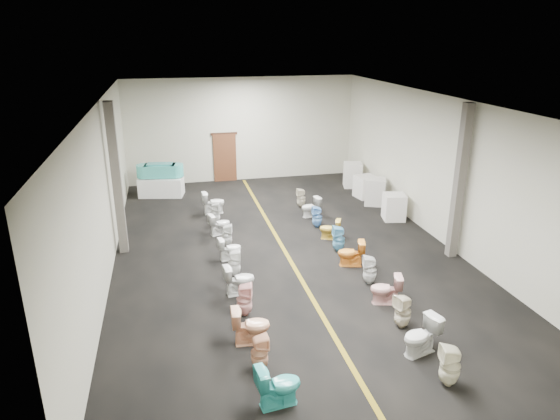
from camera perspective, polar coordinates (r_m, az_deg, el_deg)
The scene contains 39 objects.
floor at distance 15.30m, azimuth 0.46°, elevation -4.56°, with size 16.00×16.00×0.00m, color black.
ceiling at distance 14.07m, azimuth 0.51°, elevation 12.41°, with size 16.00×16.00×0.00m, color black.
wall_back at distance 22.18m, azimuth -4.37°, elevation 9.13°, with size 10.00×10.00×0.00m, color #BAB79E.
wall_front at distance 7.60m, azimuth 15.00°, elevation -13.02°, with size 10.00×10.00×0.00m, color #BAB79E.
wall_left at distance 14.26m, azimuth -19.47°, elevation 2.12°, with size 16.00×16.00×0.00m, color #BAB79E.
wall_right at distance 16.38m, azimuth 17.81°, elevation 4.48°, with size 16.00×16.00×0.00m, color #BAB79E.
aisle_stripe at distance 15.30m, azimuth 0.46°, elevation -4.55°, with size 0.12×15.60×0.01m, color #7B6411.
back_door at distance 22.27m, azimuth -6.32°, elevation 5.95°, with size 1.00×0.10×2.10m, color #562D19.
door_frame at distance 22.06m, azimuth -6.42°, elevation 8.66°, with size 1.15×0.08×0.10m, color #331C11.
column_left at distance 15.19m, azimuth -18.18°, elevation 3.30°, with size 0.25×0.25×4.50m, color #59544C.
column_right at distance 15.03m, azimuth 19.82°, elevation 2.94°, with size 0.25×0.25×4.50m, color #59544C.
display_table at distance 20.78m, azimuth -13.40°, elevation 2.63°, with size 1.73×0.86×0.77m, color white.
bathtub at distance 20.60m, azimuth -13.55°, elevation 4.45°, with size 1.85×0.83×0.55m.
appliance_crate_a at distance 18.05m, azimuth 12.90°, elevation 0.35°, with size 0.72×0.72×0.92m, color white.
appliance_crate_b at distance 19.49m, azimuth 10.79°, elevation 2.10°, with size 0.75×0.75×1.03m, color beige.
appliance_crate_c at distance 20.30m, azimuth 9.78°, elevation 2.64°, with size 0.77×0.77×0.88m, color beige.
appliance_crate_d at distance 21.61m, azimuth 8.30°, elevation 3.99°, with size 0.73×0.73×1.04m, color white.
toilet_left_0 at distance 9.30m, azimuth -0.18°, elevation -19.38°, with size 0.46×0.81×0.82m, color #33AFAB.
toilet_left_1 at distance 10.11m, azimuth -2.36°, elevation -16.00°, with size 0.34×0.35×0.75m, color #E7AA83.
toilet_left_2 at distance 10.85m, azimuth -3.36°, elevation -13.04°, with size 0.46×0.81×0.83m, color #F6B58B.
toilet_left_3 at distance 11.81m, azimuth -4.09°, elevation -10.19°, with size 0.36×0.37×0.81m, color beige.
toilet_left_4 at distance 12.73m, azimuth -4.68°, elevation -7.91°, with size 0.44×0.78×0.79m, color silver.
toilet_left_5 at distance 13.65m, azimuth -5.24°, elevation -6.04°, with size 0.34×0.34×0.75m, color white.
toilet_left_6 at distance 14.61m, azimuth -5.76°, elevation -4.40°, with size 0.38×0.67×0.68m, color white.
toilet_left_7 at distance 15.51m, azimuth -6.09°, elevation -2.90°, with size 0.32×0.32×0.70m, color silver.
toilet_left_8 at distance 16.43m, azimuth -6.93°, elevation -1.59°, with size 0.40×0.71×0.72m, color white.
toilet_left_9 at distance 17.38m, azimuth -7.43°, elevation -0.35°, with size 0.34×0.35×0.76m, color silver.
toilet_left_10 at distance 18.36m, azimuth -7.62°, elevation 0.84°, with size 0.46×0.81×0.82m, color white.
toilet_right_0 at distance 10.21m, azimuth 18.86°, elevation -16.49°, with size 0.38×0.39×0.85m, color beige.
toilet_right_1 at distance 10.90m, azimuth 15.83°, elevation -13.70°, with size 0.46×0.81×0.82m, color silver.
toilet_right_2 at distance 11.67m, azimuth 13.86°, elevation -11.19°, with size 0.36×0.37×0.80m, color beige.
toilet_right_3 at distance 12.53m, azimuth 12.00°, elevation -8.86°, with size 0.42×0.74×0.76m, color #E2A6A1.
toilet_right_4 at distance 13.38m, azimuth 10.22°, elevation -6.76°, with size 0.35×0.36×0.79m, color silver.
toilet_right_5 at distance 14.29m, azimuth 8.12°, elevation -4.91°, with size 0.42×0.74×0.76m, color orange.
toilet_right_6 at distance 15.13m, azimuth 6.73°, elevation -3.29°, with size 0.37×0.38×0.82m, color #62ADD2.
toilet_right_7 at distance 16.03m, azimuth 5.74°, elevation -2.18°, with size 0.38×0.66×0.68m, color gold.
toilet_right_8 at distance 16.96m, azimuth 4.26°, elevation -0.77°, with size 0.34×0.34×0.75m, color #69A4E0.
toilet_right_9 at distance 17.92m, azimuth 3.54°, elevation 0.33°, with size 0.40×0.70×0.71m, color silver.
toilet_right_10 at distance 18.87m, azimuth 2.44°, elevation 1.39°, with size 0.33×0.34×0.74m, color beige.
Camera 1 is at (-3.25, -13.57, 6.26)m, focal length 32.00 mm.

